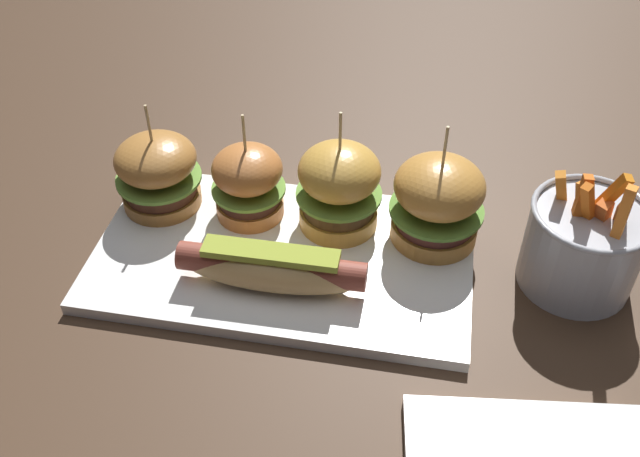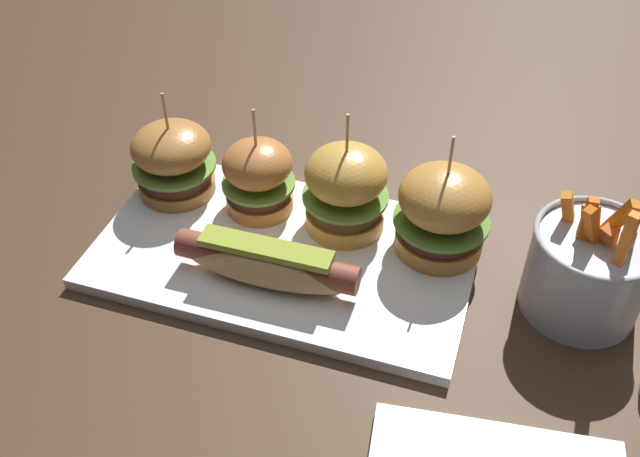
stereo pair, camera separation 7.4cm
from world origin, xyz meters
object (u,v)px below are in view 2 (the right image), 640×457
at_px(hot_dog, 267,263).
at_px(slider_far_left, 173,159).
at_px(slider_center_left, 258,176).
at_px(fries_bucket, 587,270).
at_px(slider_center_right, 346,189).
at_px(slider_far_right, 443,211).
at_px(platter_main, 285,253).

relative_size(hot_dog, slider_far_left, 1.47).
relative_size(slider_center_left, fries_bucket, 0.88).
relative_size(slider_center_right, fries_bucket, 0.98).
bearing_deg(slider_far_right, slider_center_left, 179.18).
xyz_separation_m(hot_dog, slider_center_right, (0.05, 0.11, 0.03)).
relative_size(platter_main, fries_bucket, 2.73).
xyz_separation_m(hot_dog, slider_far_right, (0.16, 0.10, 0.03)).
height_order(slider_far_right, fries_bucket, slider_far_right).
bearing_deg(fries_bucket, platter_main, -174.99).
xyz_separation_m(hot_dog, fries_bucket, (0.31, 0.08, 0.01)).
bearing_deg(fries_bucket, slider_center_right, 173.23).
relative_size(hot_dog, slider_center_left, 1.47).
height_order(hot_dog, slider_far_left, slider_far_left).
bearing_deg(slider_far_right, slider_far_left, 179.57).
relative_size(slider_far_left, slider_far_right, 0.91).
relative_size(platter_main, hot_dog, 2.10).
distance_m(slider_far_right, fries_bucket, 0.15).
distance_m(platter_main, hot_dog, 0.06).
relative_size(slider_center_left, slider_center_right, 0.90).
relative_size(platter_main, slider_center_left, 3.09).
bearing_deg(hot_dog, slider_center_left, 115.51).
height_order(hot_dog, slider_center_right, slider_center_right).
distance_m(slider_center_right, slider_far_right, 0.11).
relative_size(slider_center_right, slider_far_right, 1.01).
bearing_deg(platter_main, slider_far_left, 160.04).
height_order(slider_far_left, slider_far_right, slider_far_right).
bearing_deg(slider_center_right, slider_far_right, -1.72).
height_order(hot_dog, fries_bucket, fries_bucket).
bearing_deg(slider_far_right, slider_center_right, 178.28).
xyz_separation_m(hot_dog, slider_far_left, (-0.16, 0.11, 0.02)).
height_order(hot_dog, slider_center_left, slider_center_left).
distance_m(slider_far_left, fries_bucket, 0.47).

